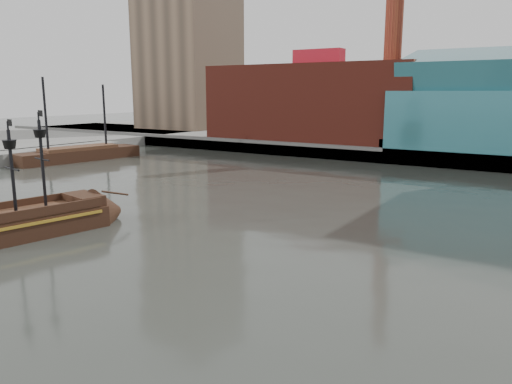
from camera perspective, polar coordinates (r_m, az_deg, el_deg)
The scene contains 7 objects.
ground at distance 31.62m, azimuth -14.89°, elevation -11.02°, with size 400.00×400.00×0.00m, color #2C2F29.
promenade_far at distance 114.14m, azimuth 21.44°, elevation 5.14°, with size 220.00×60.00×2.00m, color slate.
seawall at distance 85.52m, azimuth 17.51°, elevation 3.76°, with size 220.00×1.00×2.60m, color #4C4C49.
pier at distance 94.62m, azimuth -25.54°, elevation 3.68°, with size 6.00×40.00×2.00m, color slate.
skyline at distance 106.15m, azimuth 24.44°, elevation 17.28°, with size 149.00×45.00×62.00m.
pirate_ship at distance 46.17m, azimuth -24.30°, elevation -3.23°, with size 7.11×15.40×11.10m.
docked_vessel at distance 92.93m, azimuth -19.55°, elevation 3.99°, with size 8.19×22.40×14.90m.
Camera 1 is at (21.91, -19.49, 11.84)m, focal length 35.00 mm.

